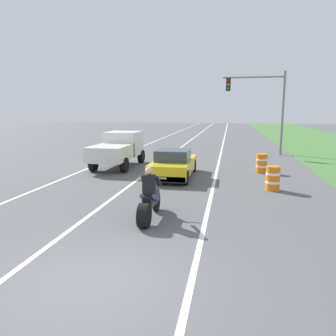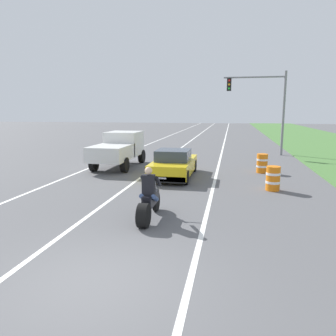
{
  "view_description": "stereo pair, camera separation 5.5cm",
  "coord_description": "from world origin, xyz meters",
  "views": [
    {
      "loc": [
        2.43,
        -5.3,
        3.23
      ],
      "look_at": [
        0.08,
        7.02,
        1.0
      ],
      "focal_mm": 34.58,
      "sensor_mm": 36.0,
      "label": 1
    },
    {
      "loc": [
        2.48,
        -5.29,
        3.23
      ],
      "look_at": [
        0.08,
        7.02,
        1.0
      ],
      "focal_mm": 34.58,
      "sensor_mm": 36.0,
      "label": 2
    }
  ],
  "objects": [
    {
      "name": "traffic_light_mast_near",
      "position": [
        4.78,
        19.43,
        3.98
      ],
      "size": [
        4.4,
        0.34,
        6.0
      ],
      "color": "gray",
      "rests_on": "ground"
    },
    {
      "name": "construction_barrel_mid",
      "position": [
        4.12,
        12.08,
        0.5
      ],
      "size": [
        0.58,
        0.58,
        1.0
      ],
      "color": "orange",
      "rests_on": "ground"
    },
    {
      "name": "construction_barrel_nearest",
      "position": [
        4.22,
        8.21,
        0.5
      ],
      "size": [
        0.58,
        0.58,
        1.0
      ],
      "color": "orange",
      "rests_on": "ground"
    },
    {
      "name": "pickup_truck_left_lane_white",
      "position": [
        -3.87,
        12.42,
        1.11
      ],
      "size": [
        2.02,
        4.8,
        1.98
      ],
      "color": "silver",
      "rests_on": "ground"
    },
    {
      "name": "lane_stripe_centre_dashed",
      "position": [
        -1.8,
        20.0,
        0.0
      ],
      "size": [
        0.14,
        120.0,
        0.01
      ],
      "primitive_type": "cube",
      "color": "white",
      "rests_on": "ground"
    },
    {
      "name": "ground_plane",
      "position": [
        0.0,
        0.0,
        0.0
      ],
      "size": [
        160.0,
        160.0,
        0.0
      ],
      "primitive_type": "plane",
      "color": "#565659"
    },
    {
      "name": "lane_stripe_right_solid",
      "position": [
        1.8,
        20.0,
        0.0
      ],
      "size": [
        0.14,
        120.0,
        0.01
      ],
      "primitive_type": "cube",
      "color": "white",
      "rests_on": "ground"
    },
    {
      "name": "sports_car_yellow",
      "position": [
        -0.24,
        10.12,
        0.63
      ],
      "size": [
        1.84,
        4.3,
        1.37
      ],
      "color": "yellow",
      "rests_on": "ground"
    },
    {
      "name": "lane_stripe_left_solid",
      "position": [
        -5.4,
        20.0,
        0.0
      ],
      "size": [
        0.14,
        120.0,
        0.01
      ],
      "primitive_type": "cube",
      "color": "white",
      "rests_on": "ground"
    },
    {
      "name": "motorcycle_with_rider",
      "position": [
        0.15,
        3.66,
        0.59
      ],
      "size": [
        0.7,
        2.21,
        1.62
      ],
      "color": "black",
      "rests_on": "ground"
    }
  ]
}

